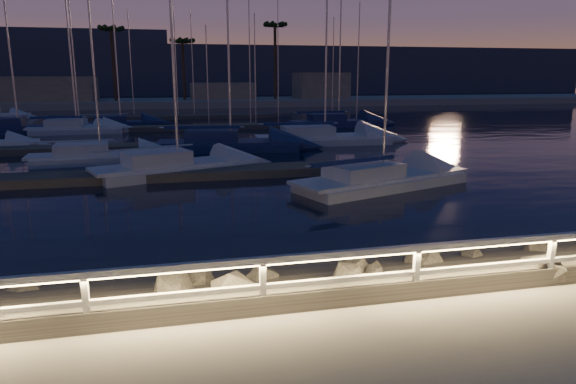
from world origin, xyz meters
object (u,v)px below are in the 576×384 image
guard_rail (202,277)px  sailboat_n (78,126)px  sailboat_h (321,137)px  sailboat_k (119,123)px  sailboat_j (74,128)px  sailboat_i (16,128)px  sailboat_d (379,178)px  sailboat_c (97,155)px  sailboat_f (174,166)px  sailboat_l (336,122)px  sailboat_g (227,143)px

guard_rail → sailboat_n: bearing=101.8°
sailboat_h → sailboat_n: bearing=146.1°
sailboat_k → sailboat_j: bearing=-137.1°
sailboat_i → sailboat_k: 8.59m
sailboat_d → sailboat_k: (-13.38, 29.93, -0.01)m
sailboat_c → sailboat_i: 19.04m
sailboat_d → sailboat_j: size_ratio=1.09×
sailboat_f → sailboat_n: size_ratio=1.23×
sailboat_h → sailboat_n: 22.55m
sailboat_c → guard_rail: bearing=-82.3°
guard_rail → sailboat_h: size_ratio=2.68×
sailboat_k → sailboat_n: bearing=-157.6°
sailboat_f → sailboat_n: (-7.95, 22.74, -0.06)m
sailboat_i → sailboat_n: (4.71, 1.01, -0.07)m
guard_rail → sailboat_d: sailboat_d is taller
sailboat_l → sailboat_h: bearing=-115.2°
sailboat_i → sailboat_l: bearing=-2.8°
sailboat_d → sailboat_h: (1.68, 14.41, 0.04)m
sailboat_d → sailboat_l: sailboat_l is taller
sailboat_c → sailboat_g: sailboat_g is taller
sailboat_k → sailboat_d: bearing=-79.1°
sailboat_g → sailboat_l: sailboat_g is taller
sailboat_c → sailboat_g: size_ratio=0.82×
sailboat_g → sailboat_k: size_ratio=1.25×
sailboat_i → sailboat_l: size_ratio=0.87×
sailboat_f → sailboat_j: size_ratio=1.05×
sailboat_h → sailboat_j: 21.19m
sailboat_j → sailboat_k: 5.57m
guard_rail → sailboat_h: 28.19m
sailboat_d → sailboat_k: size_ratio=1.13×
sailboat_k → sailboat_n: sailboat_k is taller
sailboat_i → sailboat_g: bearing=-42.5°
sailboat_h → sailboat_d: bearing=-94.7°
sailboat_f → sailboat_c: bearing=111.1°
guard_rail → sailboat_d: (8.32, 11.92, -0.95)m
sailboat_c → sailboat_f: (4.15, -4.70, 0.04)m
sailboat_h → sailboat_i: bearing=154.0°
sailboat_j → sailboat_l: bearing=-0.1°
guard_rail → sailboat_k: (-5.05, 41.85, -0.97)m
sailboat_c → sailboat_g: 8.21m
sailboat_i → sailboat_d: bearing=-53.0°
sailboat_j → sailboat_i: bearing=162.7°
sailboat_d → sailboat_f: size_ratio=1.03×
guard_rail → sailboat_c: bearing=101.7°
sailboat_g → sailboat_j: bearing=139.6°
sailboat_d → sailboat_f: bearing=130.9°
sailboat_i → sailboat_n: size_ratio=1.18×
sailboat_f → sailboat_j: bearing=90.7°
sailboat_f → sailboat_g: 8.54m
guard_rail → sailboat_g: 24.85m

